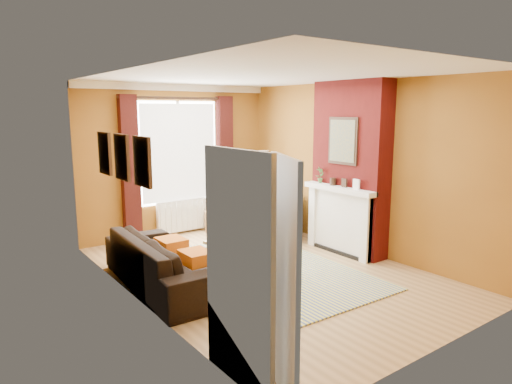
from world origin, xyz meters
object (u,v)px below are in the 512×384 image
coffee_table (240,246)px  floor_lamp (263,167)px  wicker_stool (213,221)px  sofa (165,261)px  armchair (271,215)px

coffee_table → floor_lamp: floor_lamp is taller
coffee_table → wicker_stool: size_ratio=2.70×
sofa → coffee_table: 1.24m
wicker_stool → floor_lamp: (1.01, -0.29, 1.02)m
armchair → floor_lamp: size_ratio=0.76×
armchair → coffee_table: 1.88m
coffee_table → armchair: bearing=24.6°
armchair → floor_lamp: (0.24, 0.55, 0.84)m
armchair → wicker_stool: 1.15m
sofa → wicker_stool: sofa is taller
floor_lamp → wicker_stool: bearing=164.0°
wicker_stool → floor_lamp: bearing=-16.0°
wicker_stool → floor_lamp: size_ratio=0.28×
coffee_table → wicker_stool: (0.72, 1.99, -0.11)m
floor_lamp → armchair: bearing=-113.3°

